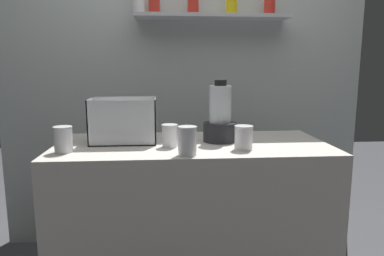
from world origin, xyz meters
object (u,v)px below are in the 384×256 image
Objects in this scene: carrot_display_bin at (123,129)px; juice_cup_orange_right at (244,139)px; juice_cup_orange_middle at (187,142)px; blender_pitcher at (220,119)px; juice_cup_carrot_far_left at (63,140)px; juice_cup_carrot_left at (170,137)px.

carrot_display_bin is 0.63m from juice_cup_orange_right.
juice_cup_orange_middle is (0.32, -0.31, -0.01)m from carrot_display_bin.
juice_cup_orange_middle is at bearing -123.37° from blender_pitcher.
carrot_display_bin is 0.33m from juice_cup_carrot_far_left.
juice_cup_carrot_far_left is 0.92× the size of juice_cup_orange_middle.
juice_cup_carrot_left is 0.19m from juice_cup_orange_middle.
juice_cup_carrot_left is 0.98× the size of juice_cup_orange_right.
carrot_display_bin reaches higher than juice_cup_carrot_far_left.
juice_cup_orange_middle reaches higher than juice_cup_orange_right.
blender_pitcher reaches higher than juice_cup_orange_right.
juice_cup_orange_middle reaches higher than juice_cup_carrot_far_left.
carrot_display_bin reaches higher than juice_cup_orange_right.
blender_pitcher is at bearing 112.92° from juice_cup_orange_right.
carrot_display_bin is at bearing 39.67° from juice_cup_carrot_far_left.
juice_cup_carrot_far_left is 1.06× the size of juice_cup_orange_right.
juice_cup_orange_right is (0.28, 0.10, -0.01)m from juice_cup_orange_middle.
carrot_display_bin is 3.02× the size of juice_cup_carrot_left.
juice_cup_orange_right is (0.08, -0.20, -0.07)m from blender_pitcher.
carrot_display_bin is at bearing 151.04° from juice_cup_carrot_left.
juice_cup_orange_middle is at bearing -44.60° from carrot_display_bin.
juice_cup_carrot_far_left reaches higher than juice_cup_carrot_left.
blender_pitcher is at bearing 56.63° from juice_cup_orange_middle.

